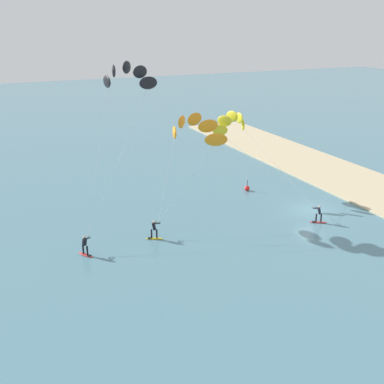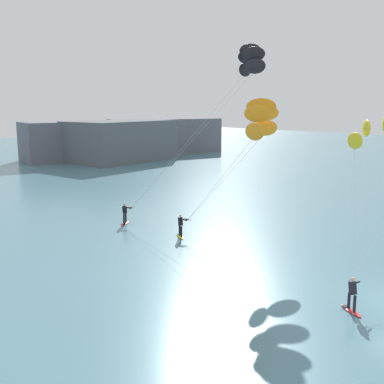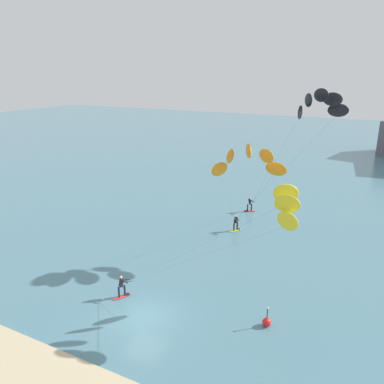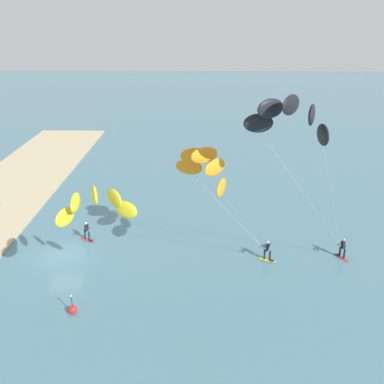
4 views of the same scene
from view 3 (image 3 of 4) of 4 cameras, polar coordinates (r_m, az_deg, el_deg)
ground_plane at (r=26.60m, az=-7.18°, el=-17.89°), size 240.00×240.00×0.00m
kitesurfer_nearshore at (r=24.35m, az=12.42°, el=-2.12°), size 12.06×6.69×8.80m
kitesurfer_mid_water at (r=31.34m, az=8.24°, el=4.26°), size 6.14×7.76×9.83m
kitesurfer_far_out at (r=34.15m, az=17.94°, el=11.57°), size 10.45×9.26×14.00m
marker_buoy at (r=25.91m, az=11.01°, el=-18.37°), size 0.56×0.56×1.38m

